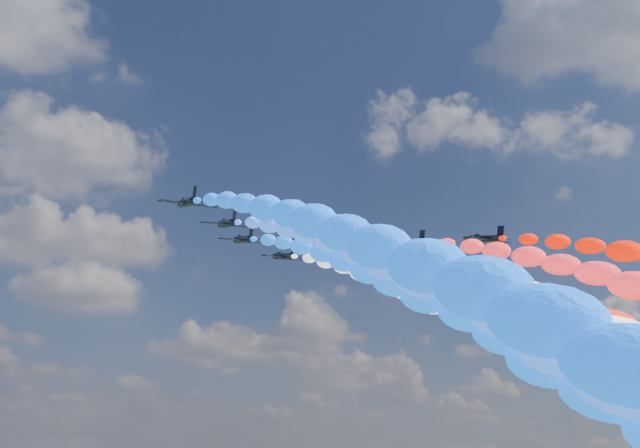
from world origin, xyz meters
name	(u,v)px	position (x,y,z in m)	size (l,w,h in m)	color
jet_0	(187,202)	(-29.34, -5.24, 92.53)	(9.83, 13.18, 2.90)	black
trail_0	(330,254)	(-29.34, -59.14, 72.08)	(6.26, 103.16, 44.82)	blue
jet_1	(227,223)	(-18.70, 4.44, 92.53)	(9.83, 13.18, 2.90)	black
trail_1	(373,279)	(-18.70, -49.46, 72.08)	(6.26, 103.16, 44.82)	#2A5FFF
jet_2	(243,239)	(-11.80, 14.34, 92.53)	(9.83, 13.18, 2.90)	black
trail_2	(382,297)	(-11.80, -39.57, 72.08)	(6.26, 103.16, 44.82)	#0D5BF8
jet_3	(302,241)	(-1.03, 10.19, 92.53)	(9.83, 13.18, 2.90)	black
trail_3	(465,298)	(-1.03, -43.72, 72.08)	(6.26, 103.16, 44.82)	white
jet_4	(284,256)	(1.22, 24.28, 92.53)	(9.83, 13.18, 2.90)	black
trail_4	(423,314)	(1.22, -29.63, 72.08)	(6.26, 103.16, 44.82)	white
jet_5	(342,252)	(10.48, 15.16, 92.53)	(9.83, 13.18, 2.90)	black
trail_5	(510,310)	(10.48, -38.75, 72.08)	(6.26, 103.16, 44.82)	red
jet_6	(410,243)	(19.25, 2.40, 92.53)	(9.83, 13.18, 2.90)	black
trail_6	(619,301)	(19.25, -51.51, 72.08)	(6.26, 103.16, 44.82)	#FB2732
jet_7	(485,239)	(30.83, -6.90, 92.53)	(9.83, 13.18, 2.90)	black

